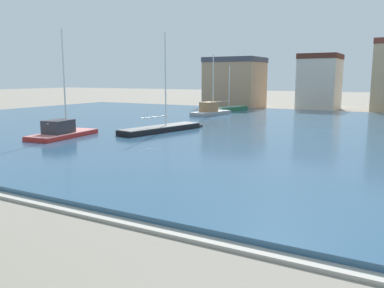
{
  "coord_description": "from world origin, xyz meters",
  "views": [
    {
      "loc": [
        8.59,
        -0.77,
        4.96
      ],
      "look_at": [
        0.41,
        13.73,
        2.2
      ],
      "focal_mm": 37.39,
      "sensor_mm": 36.0,
      "label": 1
    }
  ],
  "objects_px": {
    "sailboat_black": "(168,129)",
    "sailboat_grey": "(213,112)",
    "sailboat_red": "(66,133)",
    "sailboat_green": "(230,110)"
  },
  "relations": [
    {
      "from": "sailboat_black",
      "to": "sailboat_grey",
      "type": "xyz_separation_m",
      "value": [
        -3.37,
        15.67,
        0.21
      ]
    },
    {
      "from": "sailboat_grey",
      "to": "sailboat_green",
      "type": "distance_m",
      "value": 7.42
    },
    {
      "from": "sailboat_grey",
      "to": "sailboat_green",
      "type": "height_order",
      "value": "sailboat_grey"
    },
    {
      "from": "sailboat_black",
      "to": "sailboat_green",
      "type": "bearing_deg",
      "value": 100.5
    },
    {
      "from": "sailboat_grey",
      "to": "sailboat_black",
      "type": "bearing_deg",
      "value": -77.88
    },
    {
      "from": "sailboat_black",
      "to": "sailboat_grey",
      "type": "height_order",
      "value": "sailboat_black"
    },
    {
      "from": "sailboat_red",
      "to": "sailboat_black",
      "type": "xyz_separation_m",
      "value": [
        5.15,
        7.02,
        -0.13
      ]
    },
    {
      "from": "sailboat_black",
      "to": "sailboat_grey",
      "type": "distance_m",
      "value": 16.03
    },
    {
      "from": "sailboat_red",
      "to": "sailboat_green",
      "type": "height_order",
      "value": "sailboat_red"
    },
    {
      "from": "sailboat_red",
      "to": "sailboat_green",
      "type": "relative_size",
      "value": 0.91
    }
  ]
}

